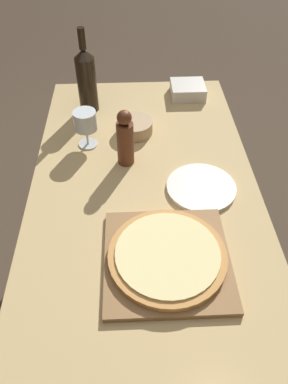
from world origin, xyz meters
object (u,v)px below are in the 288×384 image
(wine_glass, at_px, (85,122))
(small_bowl, at_px, (135,127))
(pepper_mill, at_px, (125,139))
(pizza, at_px, (167,255))
(wine_bottle, at_px, (87,79))

(wine_glass, bearing_deg, small_bowl, 21.34)
(pepper_mill, relative_size, wine_glass, 1.48)
(pizza, bearing_deg, pepper_mill, 104.15)
(pizza, xyz_separation_m, wine_bottle, (-0.26, 0.80, 0.11))
(wine_glass, height_order, small_bowl, wine_glass)
(pizza, bearing_deg, small_bowl, 96.84)
(pepper_mill, xyz_separation_m, small_bowl, (0.04, 0.18, -0.08))
(wine_bottle, distance_m, pepper_mill, 0.39)
(pizza, relative_size, wine_glass, 2.28)
(pepper_mill, bearing_deg, wine_glass, 143.09)
(pizza, distance_m, wine_bottle, 0.84)
(wine_glass, bearing_deg, pepper_mill, -36.91)
(pizza, bearing_deg, wine_bottle, 108.26)
(pepper_mill, xyz_separation_m, wine_glass, (-0.14, 0.11, 0.00))
(pizza, relative_size, small_bowl, 2.35)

